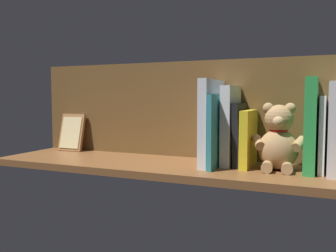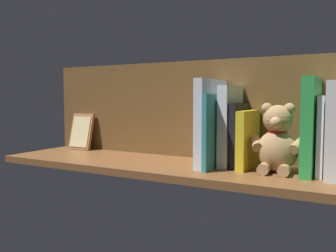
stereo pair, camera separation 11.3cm
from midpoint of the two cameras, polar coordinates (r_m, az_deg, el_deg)
ground_plane at (r=114.50cm, az=-2.84°, el=-6.37°), size 114.30×31.85×2.20cm
shelf_back_panel at (r=124.95cm, az=-0.09°, el=2.63°), size 114.30×1.50×32.87cm
book_0 at (r=106.38cm, az=20.35°, el=-1.17°), size 1.58×15.14×20.94cm
book_1 at (r=105.38cm, az=18.80°, el=0.15°), size 3.02×17.14×25.84cm
teddy_bear at (r=104.99cm, az=14.09°, el=-2.25°), size 15.41×12.63×19.02cm
book_2 at (r=109.00cm, az=9.72°, el=-1.95°), size 2.42×16.16×16.73cm
book_3 at (r=110.37cm, az=8.47°, el=-1.30°), size 2.44×14.46×18.90cm
book_4 at (r=110.70cm, az=6.99°, el=0.08°), size 2.91×14.94×24.03cm
book_5 at (r=108.63cm, az=5.15°, el=-0.68°), size 1.33×21.20×21.40cm
book_6 at (r=109.95cm, az=4.00°, el=0.55°), size 2.63×19.78×25.88cm
picture_frame_leaning at (r=146.28cm, az=-17.08°, el=-1.00°), size 10.32×4.79×14.35cm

